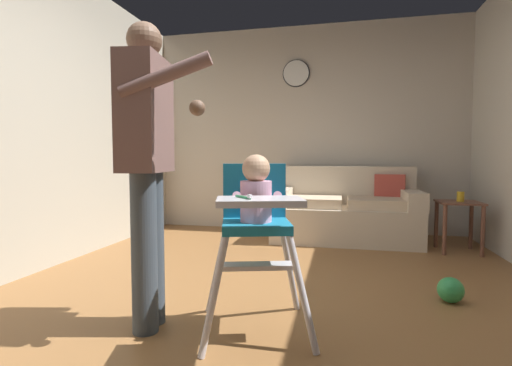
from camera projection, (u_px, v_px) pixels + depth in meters
ground at (260, 322)px, 2.32m from camera, size 5.61×7.23×0.10m
wall_far at (305, 129)px, 5.00m from camera, size 4.81×0.06×2.69m
wall_left at (16, 109)px, 2.97m from camera, size 0.06×6.23×2.69m
couch at (345, 211)px, 4.45m from camera, size 1.66×0.86×0.86m
high_chair at (256, 209)px, 2.05m from camera, size 0.74×0.83×0.98m
adult_standing at (148, 158)px, 2.08m from camera, size 0.56×0.50×1.69m
toy_ball at (451, 290)px, 2.50m from camera, size 0.17×0.17×0.17m
side_table at (459, 215)px, 3.85m from camera, size 0.40×0.40×0.52m
sippy_cup at (461, 197)px, 3.83m from camera, size 0.07×0.07×0.10m
wall_clock at (296, 73)px, 4.94m from camera, size 0.36×0.04×0.36m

